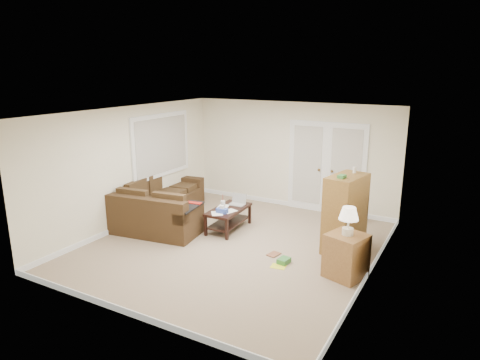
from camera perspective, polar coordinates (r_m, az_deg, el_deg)
The scene contains 17 objects.
floor at distance 8.15m, azimuth -0.78°, elevation -8.74°, with size 5.50×5.50×0.00m, color tan.
ceiling at distance 7.51m, azimuth -0.84°, elevation 9.05°, with size 5.00×5.50×0.02m, color silver.
wall_left at distance 9.20m, azimuth -14.44°, elevation 1.74°, with size 0.02×5.50×2.50m, color white.
wall_right at distance 6.89m, azimuth 17.56°, elevation -2.79°, with size 0.02×5.50×2.50m, color white.
wall_back at distance 10.15m, azimuth 6.96°, elevation 3.27°, with size 5.00×0.02×2.50m, color white.
wall_front at distance 5.63m, azimuth -14.96°, elevation -6.48°, with size 5.00×0.02×2.50m, color white.
baseboards at distance 8.13m, azimuth -0.78°, elevation -8.41°, with size 5.00×5.50×0.10m, color silver, non-canonical shape.
french_doors at distance 9.88m, azimuth 11.40°, elevation 1.51°, with size 1.80×0.05×2.13m.
window_left at distance 9.86m, azimuth -10.42°, elevation 4.58°, with size 0.05×1.92×1.42m.
sectional_sofa at distance 9.43m, azimuth -10.50°, elevation -3.57°, with size 2.14×2.78×0.83m.
coffee_table at distance 8.86m, azimuth -1.47°, elevation -5.04°, with size 0.60×1.14×0.76m.
tv_armoire at distance 7.93m, azimuth 13.82°, elevation -4.32°, with size 0.64×0.96×1.52m.
side_cabinet at distance 7.05m, azimuth 13.99°, elevation -9.32°, with size 0.69×0.69×1.17m.
space_heater at distance 9.64m, azimuth 16.09°, elevation -4.61°, with size 0.12×0.10×0.30m, color white.
floor_magazine at distance 7.37m, azimuth 5.14°, elevation -11.41°, with size 0.25×0.20×0.01m, color yellow.
floor_greenbox at distance 7.48m, azimuth 5.87°, elevation -10.65°, with size 0.17×0.22×0.09m, color #387B38.
floor_book at distance 7.84m, azimuth 3.99°, elevation -9.68°, with size 0.18×0.24×0.02m, color brown.
Camera 1 is at (3.73, -6.48, 3.23)m, focal length 32.00 mm.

